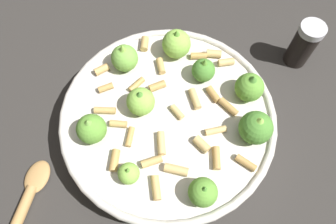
% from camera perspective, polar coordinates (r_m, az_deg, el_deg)
% --- Properties ---
extents(ground_plane, '(2.40, 2.40, 0.00)m').
position_cam_1_polar(ground_plane, '(0.51, -0.00, -3.17)').
color(ground_plane, '#2D2B28').
extents(cooking_pan, '(0.33, 0.33, 0.11)m').
position_cam_1_polar(cooking_pan, '(0.48, 0.22, -1.28)').
color(cooking_pan, beige).
rests_on(cooking_pan, ground).
extents(pepper_shaker, '(0.04, 0.04, 0.09)m').
position_cam_1_polar(pepper_shaker, '(0.59, 23.87, 11.43)').
color(pepper_shaker, black).
rests_on(pepper_shaker, ground).
extents(wooden_spoon, '(0.14, 0.19, 0.02)m').
position_cam_1_polar(wooden_spoon, '(0.51, -26.09, -17.72)').
color(wooden_spoon, '#B2844C').
rests_on(wooden_spoon, ground).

